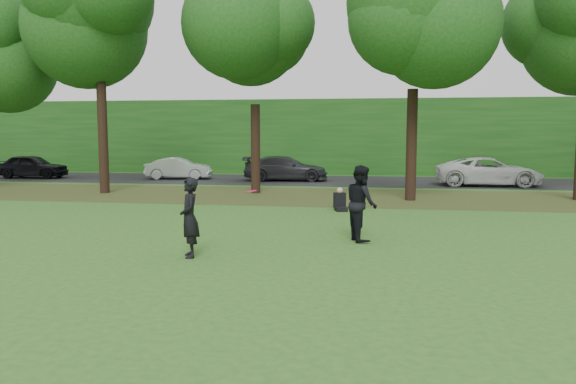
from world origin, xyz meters
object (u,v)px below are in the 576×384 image
object	(u,v)px
frisbee	(251,191)
player_right	(361,203)
player_left	(190,218)
seated_person	(340,202)

from	to	relation	value
frisbee	player_right	bearing A→B (deg)	37.68
player_left	player_right	bearing A→B (deg)	99.80
seated_person	frisbee	bearing A→B (deg)	-116.28
frisbee	seated_person	distance (m)	7.86
player_left	seated_person	bearing A→B (deg)	136.24
player_right	seated_person	world-z (taller)	player_right
player_right	seated_person	size ratio (longest dim) A/B	2.43
frisbee	seated_person	world-z (taller)	frisbee
player_left	player_right	world-z (taller)	player_right
seated_person	player_left	bearing A→B (deg)	-123.71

